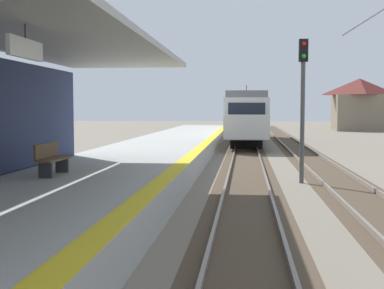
# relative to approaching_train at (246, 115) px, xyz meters

# --- Properties ---
(station_platform) EXTENTS (5.00, 80.00, 0.91)m
(station_platform) POSITION_rel_approaching_train_xyz_m (-4.40, -24.72, -1.73)
(station_platform) COLOR #A8A8A3
(station_platform) RESTS_ON ground
(track_pair_nearest_platform) EXTENTS (2.34, 120.00, 0.16)m
(track_pair_nearest_platform) POSITION_rel_approaching_train_xyz_m (-0.00, -20.72, -2.13)
(track_pair_nearest_platform) COLOR #4C3D2D
(track_pair_nearest_platform) RESTS_ON ground
(track_pair_middle) EXTENTS (2.34, 120.00, 0.16)m
(track_pair_middle) POSITION_rel_approaching_train_xyz_m (3.40, -20.72, -2.13)
(track_pair_middle) COLOR #4C3D2D
(track_pair_middle) RESTS_ON ground
(approaching_train) EXTENTS (2.93, 19.60, 4.76)m
(approaching_train) POSITION_rel_approaching_train_xyz_m (0.00, 0.00, 0.00)
(approaching_train) COLOR silver
(approaching_train) RESTS_ON ground
(rail_signal_post) EXTENTS (0.32, 0.34, 5.20)m
(rail_signal_post) POSITION_rel_approaching_train_xyz_m (1.98, -21.99, 1.02)
(rail_signal_post) COLOR #4C4C4C
(rail_signal_post) RESTS_ON ground
(platform_bench) EXTENTS (0.45, 1.60, 0.88)m
(platform_bench) POSITION_rel_approaching_train_xyz_m (-5.33, -27.38, -0.80)
(platform_bench) COLOR brown
(platform_bench) RESTS_ON station_platform
(distant_trackside_house) EXTENTS (6.60, 5.28, 6.40)m
(distant_trackside_house) POSITION_rel_approaching_train_xyz_m (13.81, 23.37, 1.16)
(distant_trackside_house) COLOR #7F705B
(distant_trackside_house) RESTS_ON ground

